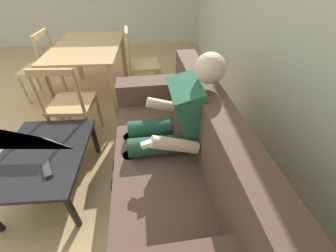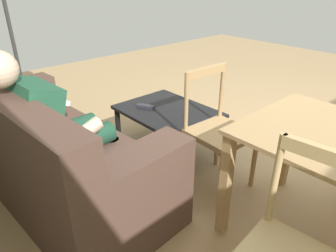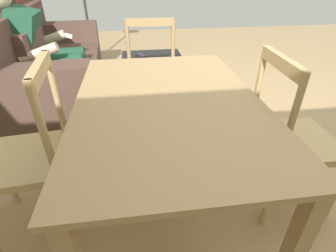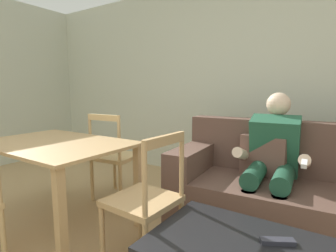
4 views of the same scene
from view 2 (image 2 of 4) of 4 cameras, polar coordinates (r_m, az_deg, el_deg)
ground_plane at (r=3.21m, az=20.92°, el=-3.88°), size 8.64×8.64×0.00m
couch at (r=2.42m, az=-21.06°, el=-4.94°), size 2.01×0.97×0.91m
person_lounging at (r=2.17m, az=-20.46°, el=-0.62°), size 0.61×0.92×1.16m
coffee_table at (r=2.83m, az=-0.00°, el=2.03°), size 0.88×0.67×0.41m
tv_remote at (r=2.86m, az=-4.10°, el=3.67°), size 0.17×0.13×0.02m
dining_chair_facing_couch at (r=2.35m, az=9.30°, el=-1.00°), size 0.44×0.44×0.92m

